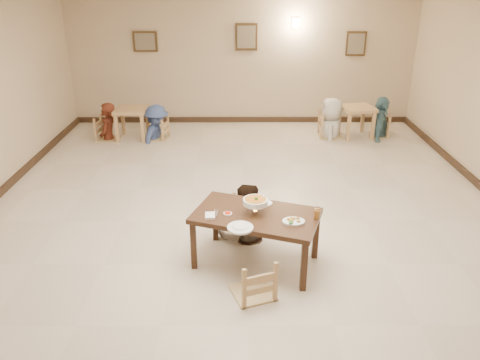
{
  "coord_description": "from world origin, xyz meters",
  "views": [
    {
      "loc": [
        -0.1,
        -6.01,
        3.33
      ],
      "look_at": [
        -0.07,
        -0.62,
        0.93
      ],
      "focal_mm": 35.0,
      "sensor_mm": 36.0,
      "label": 1
    }
  ],
  "objects_px": {
    "bg_diner_a": "(105,103)",
    "bg_diner_b": "(155,105)",
    "bg_chair_rr": "(381,116)",
    "bg_table_right": "(357,113)",
    "bg_chair_ll": "(107,118)",
    "chair_near": "(253,259)",
    "bg_diner_d": "(383,97)",
    "chair_far": "(244,202)",
    "drink_glass": "(317,214)",
    "bg_table_left": "(132,115)",
    "bg_diner_c": "(333,98)",
    "main_table": "(256,219)",
    "curry_warmer": "(255,202)",
    "bg_chair_rl": "(332,113)",
    "main_diner": "(245,185)",
    "bg_chair_lr": "(156,119)"
  },
  "relations": [
    {
      "from": "bg_diner_a",
      "to": "bg_diner_b",
      "type": "height_order",
      "value": "bg_diner_a"
    },
    {
      "from": "bg_chair_rr",
      "to": "bg_diner_b",
      "type": "xyz_separation_m",
      "value": [
        -4.9,
        -0.2,
        0.31
      ]
    },
    {
      "from": "bg_table_right",
      "to": "bg_chair_ll",
      "type": "distance_m",
      "value": 5.41
    },
    {
      "from": "chair_near",
      "to": "bg_diner_d",
      "type": "height_order",
      "value": "bg_diner_d"
    },
    {
      "from": "chair_far",
      "to": "drink_glass",
      "type": "relative_size",
      "value": 6.7
    },
    {
      "from": "chair_far",
      "to": "bg_diner_d",
      "type": "height_order",
      "value": "bg_diner_d"
    },
    {
      "from": "bg_chair_rr",
      "to": "bg_table_right",
      "type": "bearing_deg",
      "value": -71.03
    },
    {
      "from": "bg_diner_a",
      "to": "bg_diner_d",
      "type": "distance_m",
      "value": 5.96
    },
    {
      "from": "bg_table_left",
      "to": "bg_diner_c",
      "type": "height_order",
      "value": "bg_diner_c"
    },
    {
      "from": "bg_diner_b",
      "to": "bg_table_right",
      "type": "bearing_deg",
      "value": -70.7
    },
    {
      "from": "bg_diner_c",
      "to": "bg_diner_b",
      "type": "bearing_deg",
      "value": -77.67
    },
    {
      "from": "main_table",
      "to": "curry_warmer",
      "type": "xyz_separation_m",
      "value": [
        -0.01,
        0.01,
        0.23
      ]
    },
    {
      "from": "main_table",
      "to": "chair_far",
      "type": "height_order",
      "value": "chair_far"
    },
    {
      "from": "chair_near",
      "to": "bg_diner_a",
      "type": "relative_size",
      "value": 0.58
    },
    {
      "from": "curry_warmer",
      "to": "drink_glass",
      "type": "xyz_separation_m",
      "value": [
        0.72,
        -0.13,
        -0.09
      ]
    },
    {
      "from": "bg_table_right",
      "to": "bg_chair_rl",
      "type": "distance_m",
      "value": 0.54
    },
    {
      "from": "bg_chair_rl",
      "to": "bg_diner_b",
      "type": "distance_m",
      "value": 3.82
    },
    {
      "from": "bg_diner_b",
      "to": "bg_table_left",
      "type": "bearing_deg",
      "value": 101.81
    },
    {
      "from": "chair_near",
      "to": "drink_glass",
      "type": "xyz_separation_m",
      "value": [
        0.76,
        0.5,
        0.29
      ]
    },
    {
      "from": "chair_near",
      "to": "main_diner",
      "type": "distance_m",
      "value": 1.32
    },
    {
      "from": "curry_warmer",
      "to": "drink_glass",
      "type": "distance_m",
      "value": 0.73
    },
    {
      "from": "bg_table_right",
      "to": "bg_diner_b",
      "type": "bearing_deg",
      "value": -177.96
    },
    {
      "from": "bg_table_left",
      "to": "bg_chair_rr",
      "type": "distance_m",
      "value": 5.43
    },
    {
      "from": "chair_far",
      "to": "main_diner",
      "type": "height_order",
      "value": "main_diner"
    },
    {
      "from": "bg_chair_ll",
      "to": "bg_chair_rr",
      "type": "relative_size",
      "value": 1.06
    },
    {
      "from": "main_table",
      "to": "bg_diner_c",
      "type": "bearing_deg",
      "value": 88.91
    },
    {
      "from": "main_diner",
      "to": "bg_chair_lr",
      "type": "xyz_separation_m",
      "value": [
        -1.85,
        4.13,
        -0.31
      ]
    },
    {
      "from": "bg_chair_ll",
      "to": "bg_diner_a",
      "type": "xyz_separation_m",
      "value": [
        -0.0,
        0.0,
        0.33
      ]
    },
    {
      "from": "chair_far",
      "to": "bg_table_right",
      "type": "height_order",
      "value": "chair_far"
    },
    {
      "from": "bg_diner_c",
      "to": "bg_table_right",
      "type": "bearing_deg",
      "value": 99.98
    },
    {
      "from": "bg_chair_rr",
      "to": "bg_diner_a",
      "type": "bearing_deg",
      "value": -73.09
    },
    {
      "from": "chair_far",
      "to": "bg_chair_rr",
      "type": "bearing_deg",
      "value": 67.92
    },
    {
      "from": "chair_far",
      "to": "drink_glass",
      "type": "xyz_separation_m",
      "value": [
        0.84,
        -0.86,
        0.28
      ]
    },
    {
      "from": "bg_chair_lr",
      "to": "bg_chair_rr",
      "type": "xyz_separation_m",
      "value": [
        4.9,
        0.2,
        -0.01
      ]
    },
    {
      "from": "bg_chair_lr",
      "to": "bg_diner_a",
      "type": "height_order",
      "value": "bg_diner_a"
    },
    {
      "from": "bg_chair_rl",
      "to": "bg_diner_a",
      "type": "relative_size",
      "value": 0.66
    },
    {
      "from": "bg_diner_a",
      "to": "bg_diner_d",
      "type": "height_order",
      "value": "bg_diner_d"
    },
    {
      "from": "main_table",
      "to": "bg_chair_rl",
      "type": "relative_size",
      "value": 1.54
    },
    {
      "from": "bg_diner_c",
      "to": "bg_chair_lr",
      "type": "bearing_deg",
      "value": -77.67
    },
    {
      "from": "bg_chair_lr",
      "to": "bg_chair_rr",
      "type": "distance_m",
      "value": 4.9
    },
    {
      "from": "bg_table_left",
      "to": "bg_table_right",
      "type": "bearing_deg",
      "value": 1.24
    },
    {
      "from": "bg_chair_rl",
      "to": "bg_diner_c",
      "type": "bearing_deg",
      "value": 153.63
    },
    {
      "from": "chair_near",
      "to": "bg_diner_b",
      "type": "relative_size",
      "value": 0.62
    },
    {
      "from": "main_diner",
      "to": "bg_chair_rr",
      "type": "bearing_deg",
      "value": -133.64
    },
    {
      "from": "bg_chair_ll",
      "to": "drink_glass",
      "type": "bearing_deg",
      "value": -136.99
    },
    {
      "from": "main_table",
      "to": "curry_warmer",
      "type": "relative_size",
      "value": 5.04
    },
    {
      "from": "curry_warmer",
      "to": "bg_table_right",
      "type": "relative_size",
      "value": 0.42
    },
    {
      "from": "chair_far",
      "to": "bg_chair_rl",
      "type": "relative_size",
      "value": 0.89
    },
    {
      "from": "bg_chair_rl",
      "to": "bg_chair_ll",
      "type": "bearing_deg",
      "value": 92.35
    },
    {
      "from": "chair_far",
      "to": "bg_diner_b",
      "type": "xyz_separation_m",
      "value": [
        -1.84,
        4.03,
        0.28
      ]
    }
  ]
}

